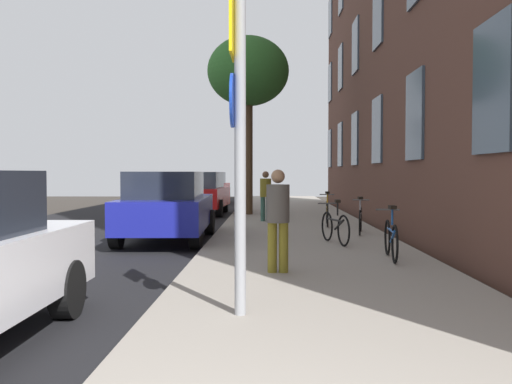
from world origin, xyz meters
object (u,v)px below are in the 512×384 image
car_1 (167,206)px  car_3 (209,187)px  bicycle_0 (391,238)px  bicycle_2 (360,219)px  bicycle_3 (327,212)px  traffic_light (248,146)px  pedestrian_1 (266,193)px  bicycle_1 (335,226)px  pedestrian_0 (278,214)px  tree_near (248,73)px  sign_post (238,126)px  car_2 (199,193)px

car_1 → car_3: (-0.76, 16.67, -0.00)m
bicycle_0 → bicycle_2: bicycle_0 is taller
bicycle_0 → bicycle_3: bearing=94.2°
traffic_light → bicycle_3: size_ratio=2.26×
traffic_light → pedestrian_1: traffic_light is taller
pedestrian_1 → car_3: 12.84m
bicycle_1 → pedestrian_0: pedestrian_0 is taller
tree_near → car_1: bearing=-102.9°
bicycle_1 → car_1: car_1 is taller
pedestrian_0 → bicycle_3: bearing=78.6°
sign_post → car_2: 15.75m
pedestrian_1 → bicycle_3: bearing=-38.5°
traffic_light → bicycle_0: size_ratio=2.46×
bicycle_1 → pedestrian_1: bearing=105.3°
pedestrian_1 → bicycle_1: bearing=-74.7°
pedestrian_0 → car_1: size_ratio=0.35×
traffic_light → bicycle_3: (2.56, -9.84, -2.31)m
bicycle_2 → pedestrian_0: bearing=-111.1°
bicycle_2 → pedestrian_0: size_ratio=1.08×
pedestrian_1 → bicycle_2: bearing=-55.5°
pedestrian_1 → bicycle_0: bearing=-73.8°
bicycle_1 → car_3: size_ratio=0.39×
bicycle_3 → pedestrian_0: size_ratio=1.13×
bicycle_1 → car_2: 10.38m
car_1 → tree_near: bearing=77.1°
bicycle_1 → bicycle_2: bicycle_1 is taller
bicycle_0 → bicycle_2: size_ratio=0.96×
bicycle_0 → bicycle_1: bearing=108.4°
bicycle_3 → car_2: bearing=127.7°
bicycle_1 → bicycle_3: 4.05m
bicycle_2 → car_2: car_2 is taller
bicycle_2 → car_2: 8.98m
tree_near → bicycle_0: 11.82m
bicycle_3 → bicycle_2: bearing=-73.4°
bicycle_3 → car_1: car_1 is taller
bicycle_2 → car_3: bearing=108.7°
tree_near → bicycle_2: 8.42m
bicycle_3 → pedestrian_1: 2.28m
sign_post → car_3: sign_post is taller
bicycle_3 → traffic_light: bearing=104.6°
bicycle_3 → pedestrian_1: bearing=141.5°
traffic_light → pedestrian_1: size_ratio=2.58×
pedestrian_1 → car_1: (-2.27, -4.20, -0.15)m
tree_near → car_2: size_ratio=1.52×
car_1 → bicycle_3: bearing=35.1°
traffic_light → pedestrian_1: (0.82, -8.46, -1.81)m
car_1 → car_2: same height
bicycle_1 → car_3: bearing=104.1°
sign_post → bicycle_0: size_ratio=2.12×
tree_near → bicycle_0: bearing=-74.9°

